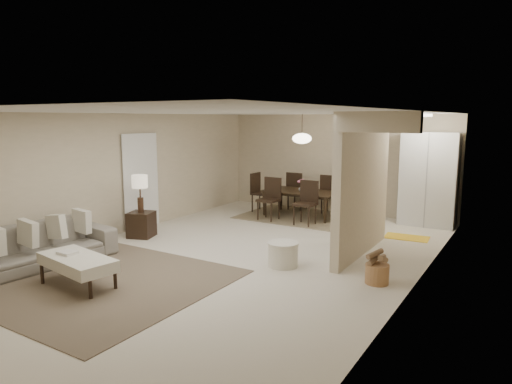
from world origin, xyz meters
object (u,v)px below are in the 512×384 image
Objects in this scene: wicker_basket at (377,274)px; dining_table at (301,204)px; ottoman_bench at (77,262)px; round_pouf at (283,254)px; side_table at (141,224)px; pantry_cabinet at (429,179)px; sofa at (40,245)px.

dining_table reaches higher than wicker_basket.
ottoman_bench is 2.64× the size of round_pouf.
ottoman_bench reaches higher than wicker_basket.
round_pouf is 1.48× the size of wicker_basket.
ottoman_bench is at bearing -62.76° from side_table.
pantry_cabinet reaches higher than sofa.
round_pouf is 3.86m from dining_table.
sofa is 1.29× the size of dining_table.
sofa is 5.99m from dining_table.
ottoman_bench is 0.74× the size of dining_table.
round_pouf is at bearing -179.30° from wicker_basket.
pantry_cabinet is 4.33m from wicker_basket.
pantry_cabinet is at bearing 14.10° from dining_table.
side_table is (-1.29, 2.50, -0.11)m from ottoman_bench.
dining_table is (1.97, 5.65, -0.02)m from sofa.
round_pouf is (3.35, -0.13, -0.06)m from side_table.
pantry_cabinet is 4.55m from round_pouf.
round_pouf is at bearing -2.16° from side_table.
ottoman_bench is at bearing -130.96° from round_pouf.
sofa reaches higher than ottoman_bench.
round_pouf is at bearing -108.22° from pantry_cabinet.
pantry_cabinet reaches higher than ottoman_bench.
pantry_cabinet reaches higher than dining_table.
pantry_cabinet is at bearing -31.11° from sofa.
pantry_cabinet is 6.09× the size of wicker_basket.
ottoman_bench is at bearing -96.55° from sofa.
ottoman_bench is at bearing -146.50° from wicker_basket.
side_table is 1.50× the size of wicker_basket.
side_table is at bearing 178.75° from wicker_basket.
side_table reaches higher than ottoman_bench.
wicker_basket is (3.62, 2.40, -0.22)m from ottoman_bench.
side_table reaches higher than round_pouf.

